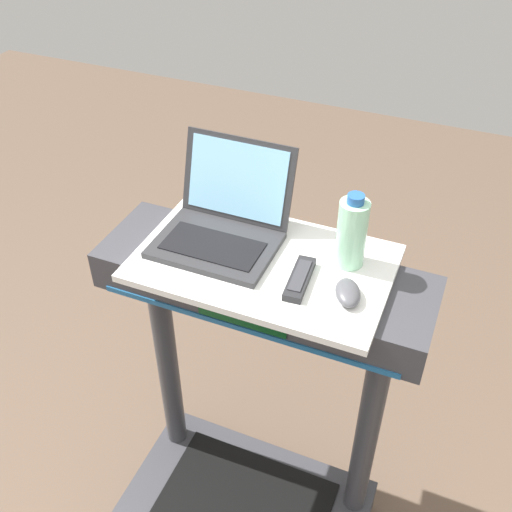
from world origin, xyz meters
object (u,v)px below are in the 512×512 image
object	(u,v)px
laptop	(223,223)
water_bottle	(352,233)
tv_remote	(300,279)
computer_mouse	(348,293)

from	to	relation	value
laptop	water_bottle	xyz separation A→B (m)	(0.34, 0.03, 0.05)
tv_remote	computer_mouse	bearing A→B (deg)	-4.88
laptop	water_bottle	world-z (taller)	laptop
laptop	tv_remote	bearing A→B (deg)	-22.13
computer_mouse	tv_remote	distance (m)	0.13
water_bottle	tv_remote	world-z (taller)	water_bottle
computer_mouse	tv_remote	size ratio (longest dim) A/B	0.61
water_bottle	laptop	bearing A→B (deg)	-175.30
water_bottle	tv_remote	distance (m)	0.17
laptop	computer_mouse	distance (m)	0.39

